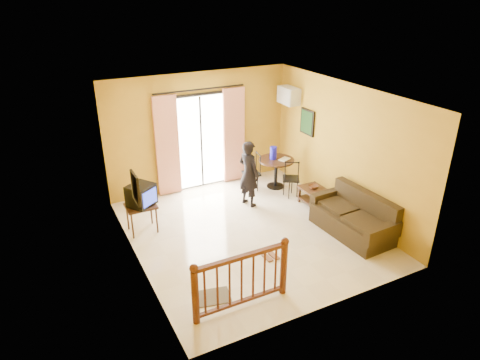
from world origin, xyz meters
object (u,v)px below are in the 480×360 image
television (141,195)px  sofa (354,219)px  coffee_table (317,196)px  standing_person (249,174)px  dining_table (276,165)px

television → sofa: 4.25m
coffee_table → standing_person: standing_person is taller
coffee_table → sofa: bearing=-89.7°
standing_person → dining_table: bearing=-81.5°
standing_person → coffee_table: bearing=-141.0°
coffee_table → sofa: 1.21m
dining_table → sofa: sofa is taller
coffee_table → standing_person: 1.61m
television → sofa: size_ratio=0.35×
sofa → standing_person: (-1.30, 2.05, 0.44)m
coffee_table → television: bearing=168.2°
coffee_table → dining_table: bearing=100.9°
television → dining_table: size_ratio=0.73×
television → dining_table: bearing=-24.4°
coffee_table → sofa: size_ratio=0.50×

